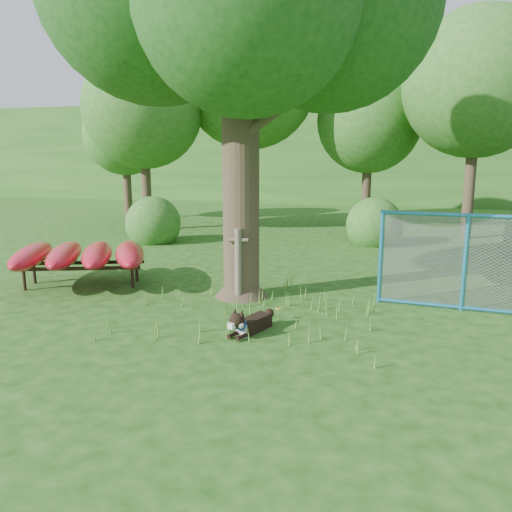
# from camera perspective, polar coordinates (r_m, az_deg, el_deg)

# --- Properties ---
(ground) EXTENTS (80.00, 80.00, 0.00)m
(ground) POSITION_cam_1_polar(r_m,az_deg,el_deg) (8.14, -3.62, -8.45)
(ground) COLOR #17430D
(ground) RESTS_ON ground
(wooden_post) EXTENTS (0.39, 0.16, 1.42)m
(wooden_post) POSITION_cam_1_polar(r_m,az_deg,el_deg) (9.52, -2.05, -0.83)
(wooden_post) COLOR brown
(wooden_post) RESTS_ON ground
(kayak_rack) EXTENTS (3.63, 3.26, 0.89)m
(kayak_rack) POSITION_cam_1_polar(r_m,az_deg,el_deg) (11.34, -19.37, 0.13)
(kayak_rack) COLOR black
(kayak_rack) RESTS_ON ground
(husky_dog) EXTENTS (0.55, 1.01, 0.48)m
(husky_dog) POSITION_cam_1_polar(r_m,az_deg,el_deg) (7.92, -0.86, -7.70)
(husky_dog) COLOR black
(husky_dog) RESTS_ON ground
(fence_section) EXTENTS (3.03, 0.38, 2.95)m
(fence_section) POSITION_cam_1_polar(r_m,az_deg,el_deg) (9.67, 22.77, -0.69)
(fence_section) COLOR teal
(fence_section) RESTS_ON ground
(wildflower_clump) EXTENTS (0.11, 0.11, 0.23)m
(wildflower_clump) POSITION_cam_1_polar(r_m,az_deg,el_deg) (8.54, 2.49, -6.18)
(wildflower_clump) COLOR #5A9330
(wildflower_clump) RESTS_ON ground
(bg_tree_a) EXTENTS (4.40, 4.40, 6.70)m
(bg_tree_a) POSITION_cam_1_polar(r_m,az_deg,el_deg) (19.53, -12.79, 16.07)
(bg_tree_a) COLOR #3A2D1F
(bg_tree_a) RESTS_ON ground
(bg_tree_b) EXTENTS (5.20, 5.20, 8.22)m
(bg_tree_b) POSITION_cam_1_polar(r_m,az_deg,el_deg) (20.22, -0.76, 19.38)
(bg_tree_b) COLOR #3A2D1F
(bg_tree_b) RESTS_ON ground
(bg_tree_c) EXTENTS (4.00, 4.00, 6.12)m
(bg_tree_c) POSITION_cam_1_polar(r_m,az_deg,el_deg) (20.32, 12.80, 14.81)
(bg_tree_c) COLOR #3A2D1F
(bg_tree_c) RESTS_ON ground
(bg_tree_d) EXTENTS (4.80, 4.80, 7.50)m
(bg_tree_d) POSITION_cam_1_polar(r_m,az_deg,el_deg) (18.57, 24.01, 17.55)
(bg_tree_d) COLOR #3A2D1F
(bg_tree_d) RESTS_ON ground
(bg_tree_f) EXTENTS (3.60, 3.60, 5.55)m
(bg_tree_f) POSITION_cam_1_polar(r_m,az_deg,el_deg) (23.31, -14.76, 13.29)
(bg_tree_f) COLOR #3A2D1F
(bg_tree_f) RESTS_ON ground
(shrub_left) EXTENTS (1.80, 1.80, 1.80)m
(shrub_left) POSITION_cam_1_polar(r_m,az_deg,el_deg) (16.77, -11.58, 1.59)
(shrub_left) COLOR #29601F
(shrub_left) RESTS_ON ground
(shrub_mid) EXTENTS (1.80, 1.80, 1.80)m
(shrub_mid) POSITION_cam_1_polar(r_m,az_deg,el_deg) (16.48, 13.28, 1.35)
(shrub_mid) COLOR #29601F
(shrub_mid) RESTS_ON ground
(wooded_hillside) EXTENTS (80.00, 12.00, 6.00)m
(wooded_hillside) POSITION_cam_1_polar(r_m,az_deg,el_deg) (35.34, 11.39, 11.41)
(wooded_hillside) COLOR #29601F
(wooded_hillside) RESTS_ON ground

